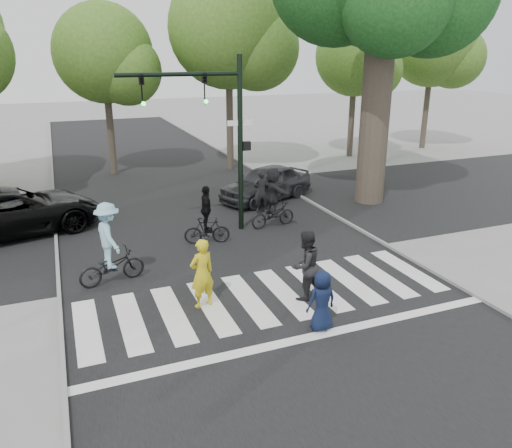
{
  "coord_description": "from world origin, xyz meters",
  "views": [
    {
      "loc": [
        -4.61,
        -9.79,
        6.06
      ],
      "look_at": [
        0.5,
        3.0,
        1.3
      ],
      "focal_mm": 35.0,
      "sensor_mm": 36.0,
      "label": 1
    }
  ],
  "objects_px": {
    "pedestrian_adult": "(305,265)",
    "pedestrian_woman": "(202,273)",
    "pedestrian_child": "(322,301)",
    "car_grey": "(266,183)",
    "cyclist_mid": "(207,220)",
    "cyclist_right": "(273,201)",
    "car_suv": "(13,212)",
    "traffic_signal": "(216,121)",
    "cyclist_left": "(110,249)"
  },
  "relations": [
    {
      "from": "pedestrian_woman",
      "to": "car_grey",
      "type": "bearing_deg",
      "value": -137.99
    },
    {
      "from": "cyclist_right",
      "to": "pedestrian_adult",
      "type": "bearing_deg",
      "value": -105.24
    },
    {
      "from": "pedestrian_child",
      "to": "pedestrian_adult",
      "type": "bearing_deg",
      "value": -105.64
    },
    {
      "from": "cyclist_left",
      "to": "cyclist_mid",
      "type": "xyz_separation_m",
      "value": [
        3.29,
        1.93,
        -0.19
      ]
    },
    {
      "from": "pedestrian_adult",
      "to": "pedestrian_woman",
      "type": "bearing_deg",
      "value": -31.02
    },
    {
      "from": "cyclist_left",
      "to": "cyclist_right",
      "type": "height_order",
      "value": "cyclist_left"
    },
    {
      "from": "cyclist_mid",
      "to": "cyclist_right",
      "type": "height_order",
      "value": "cyclist_right"
    },
    {
      "from": "traffic_signal",
      "to": "car_grey",
      "type": "height_order",
      "value": "traffic_signal"
    },
    {
      "from": "car_grey",
      "to": "pedestrian_woman",
      "type": "bearing_deg",
      "value": -54.36
    },
    {
      "from": "pedestrian_woman",
      "to": "cyclist_left",
      "type": "bearing_deg",
      "value": -64.85
    },
    {
      "from": "pedestrian_adult",
      "to": "cyclist_right",
      "type": "bearing_deg",
      "value": -124.17
    },
    {
      "from": "traffic_signal",
      "to": "car_suv",
      "type": "height_order",
      "value": "traffic_signal"
    },
    {
      "from": "cyclist_left",
      "to": "cyclist_mid",
      "type": "height_order",
      "value": "cyclist_left"
    },
    {
      "from": "pedestrian_adult",
      "to": "car_grey",
      "type": "height_order",
      "value": "pedestrian_adult"
    },
    {
      "from": "pedestrian_adult",
      "to": "cyclist_mid",
      "type": "distance_m",
      "value": 4.87
    },
    {
      "from": "cyclist_right",
      "to": "car_suv",
      "type": "relative_size",
      "value": 0.37
    },
    {
      "from": "pedestrian_woman",
      "to": "car_suv",
      "type": "bearing_deg",
      "value": -74.21
    },
    {
      "from": "pedestrian_child",
      "to": "pedestrian_adult",
      "type": "relative_size",
      "value": 0.78
    },
    {
      "from": "cyclist_left",
      "to": "cyclist_mid",
      "type": "bearing_deg",
      "value": 30.42
    },
    {
      "from": "traffic_signal",
      "to": "car_grey",
      "type": "xyz_separation_m",
      "value": [
        3.13,
        3.14,
        -3.16
      ]
    },
    {
      "from": "cyclist_right",
      "to": "cyclist_mid",
      "type": "bearing_deg",
      "value": -165.1
    },
    {
      "from": "pedestrian_child",
      "to": "cyclist_right",
      "type": "relative_size",
      "value": 0.66
    },
    {
      "from": "car_suv",
      "to": "pedestrian_woman",
      "type": "bearing_deg",
      "value": -162.72
    },
    {
      "from": "pedestrian_woman",
      "to": "cyclist_right",
      "type": "height_order",
      "value": "cyclist_right"
    },
    {
      "from": "pedestrian_child",
      "to": "car_suv",
      "type": "height_order",
      "value": "car_suv"
    },
    {
      "from": "pedestrian_woman",
      "to": "car_grey",
      "type": "relative_size",
      "value": 0.41
    },
    {
      "from": "pedestrian_woman",
      "to": "pedestrian_adult",
      "type": "relative_size",
      "value": 0.97
    },
    {
      "from": "pedestrian_woman",
      "to": "pedestrian_child",
      "type": "height_order",
      "value": "pedestrian_woman"
    },
    {
      "from": "pedestrian_child",
      "to": "pedestrian_adult",
      "type": "xyz_separation_m",
      "value": [
        0.34,
        1.51,
        0.2
      ]
    },
    {
      "from": "traffic_signal",
      "to": "cyclist_mid",
      "type": "relative_size",
      "value": 3.04
    },
    {
      "from": "pedestrian_adult",
      "to": "cyclist_mid",
      "type": "height_order",
      "value": "cyclist_mid"
    },
    {
      "from": "cyclist_right",
      "to": "car_suv",
      "type": "xyz_separation_m",
      "value": [
        -8.69,
        2.67,
        -0.17
      ]
    },
    {
      "from": "car_suv",
      "to": "car_grey",
      "type": "height_order",
      "value": "car_suv"
    },
    {
      "from": "traffic_signal",
      "to": "cyclist_right",
      "type": "xyz_separation_m",
      "value": [
        2.0,
        -0.21,
        -2.92
      ]
    },
    {
      "from": "car_grey",
      "to": "pedestrian_child",
      "type": "bearing_deg",
      "value": -38.22
    },
    {
      "from": "pedestrian_woman",
      "to": "cyclist_mid",
      "type": "height_order",
      "value": "cyclist_mid"
    },
    {
      "from": "traffic_signal",
      "to": "cyclist_left",
      "type": "relative_size",
      "value": 2.6
    },
    {
      "from": "traffic_signal",
      "to": "pedestrian_adult",
      "type": "xyz_separation_m",
      "value": [
        0.52,
        -5.64,
        -2.98
      ]
    },
    {
      "from": "pedestrian_woman",
      "to": "pedestrian_child",
      "type": "distance_m",
      "value": 3.03
    },
    {
      "from": "pedestrian_woman",
      "to": "car_suv",
      "type": "xyz_separation_m",
      "value": [
        -4.65,
        7.55,
        -0.08
      ]
    },
    {
      "from": "cyclist_right",
      "to": "traffic_signal",
      "type": "bearing_deg",
      "value": 174.14
    },
    {
      "from": "pedestrian_adult",
      "to": "car_grey",
      "type": "relative_size",
      "value": 0.42
    },
    {
      "from": "traffic_signal",
      "to": "pedestrian_child",
      "type": "bearing_deg",
      "value": -88.6
    },
    {
      "from": "pedestrian_child",
      "to": "cyclist_left",
      "type": "xyz_separation_m",
      "value": [
        -4.16,
        4.3,
        0.28
      ]
    },
    {
      "from": "traffic_signal",
      "to": "car_grey",
      "type": "bearing_deg",
      "value": 45.02
    },
    {
      "from": "pedestrian_woman",
      "to": "pedestrian_child",
      "type": "relative_size",
      "value": 1.24
    },
    {
      "from": "pedestrian_child",
      "to": "cyclist_mid",
      "type": "height_order",
      "value": "cyclist_mid"
    },
    {
      "from": "pedestrian_adult",
      "to": "car_suv",
      "type": "bearing_deg",
      "value": -67.26
    },
    {
      "from": "cyclist_left",
      "to": "pedestrian_child",
      "type": "bearing_deg",
      "value": -45.93
    },
    {
      "from": "traffic_signal",
      "to": "car_suv",
      "type": "relative_size",
      "value": 1.02
    }
  ]
}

